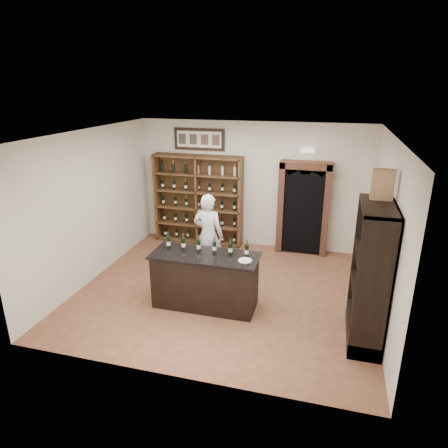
{
  "coord_description": "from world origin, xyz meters",
  "views": [
    {
      "loc": [
        1.79,
        -6.64,
        3.81
      ],
      "look_at": [
        -0.1,
        0.3,
        1.26
      ],
      "focal_mm": 32.0,
      "sensor_mm": 36.0,
      "label": 1
    }
  ],
  "objects_px": {
    "tasting_counter": "(205,281)",
    "wine_crate": "(383,185)",
    "wine_shelf": "(199,199)",
    "side_cabinet": "(370,296)",
    "shopkeeper": "(208,235)",
    "counter_bottle_0": "(168,242)"
  },
  "relations": [
    {
      "from": "tasting_counter",
      "to": "wine_crate",
      "type": "bearing_deg",
      "value": -0.37
    },
    {
      "from": "wine_shelf",
      "to": "wine_crate",
      "type": "xyz_separation_m",
      "value": [
        3.83,
        -2.95,
        1.33
      ]
    },
    {
      "from": "tasting_counter",
      "to": "wine_crate",
      "type": "relative_size",
      "value": 4.15
    },
    {
      "from": "wine_shelf",
      "to": "side_cabinet",
      "type": "xyz_separation_m",
      "value": [
        3.82,
        -3.23,
        -0.35
      ]
    },
    {
      "from": "wine_shelf",
      "to": "shopkeeper",
      "type": "relative_size",
      "value": 1.27
    },
    {
      "from": "wine_shelf",
      "to": "shopkeeper",
      "type": "distance_m",
      "value": 1.87
    },
    {
      "from": "wine_crate",
      "to": "shopkeeper",
      "type": "bearing_deg",
      "value": 160.25
    },
    {
      "from": "wine_shelf",
      "to": "wine_crate",
      "type": "relative_size",
      "value": 4.86
    },
    {
      "from": "wine_shelf",
      "to": "wine_crate",
      "type": "height_order",
      "value": "wine_crate"
    },
    {
      "from": "counter_bottle_0",
      "to": "wine_crate",
      "type": "distance_m",
      "value": 3.69
    },
    {
      "from": "wine_shelf",
      "to": "shopkeeper",
      "type": "bearing_deg",
      "value": -65.42
    },
    {
      "from": "tasting_counter",
      "to": "shopkeeper",
      "type": "bearing_deg",
      "value": 104.75
    },
    {
      "from": "counter_bottle_0",
      "to": "side_cabinet",
      "type": "relative_size",
      "value": 0.14
    },
    {
      "from": "counter_bottle_0",
      "to": "wine_crate",
      "type": "relative_size",
      "value": 0.66
    },
    {
      "from": "counter_bottle_0",
      "to": "side_cabinet",
      "type": "distance_m",
      "value": 3.49
    },
    {
      "from": "side_cabinet",
      "to": "wine_crate",
      "type": "xyz_separation_m",
      "value": [
        0.0,
        0.28,
        1.67
      ]
    },
    {
      "from": "wine_shelf",
      "to": "side_cabinet",
      "type": "height_order",
      "value": "same"
    },
    {
      "from": "wine_shelf",
      "to": "tasting_counter",
      "type": "xyz_separation_m",
      "value": [
        1.1,
        -2.93,
        -0.61
      ]
    },
    {
      "from": "side_cabinet",
      "to": "shopkeeper",
      "type": "distance_m",
      "value": 3.42
    },
    {
      "from": "counter_bottle_0",
      "to": "shopkeeper",
      "type": "height_order",
      "value": "shopkeeper"
    },
    {
      "from": "side_cabinet",
      "to": "shopkeeper",
      "type": "height_order",
      "value": "side_cabinet"
    },
    {
      "from": "shopkeeper",
      "to": "counter_bottle_0",
      "type": "bearing_deg",
      "value": 76.0
    }
  ]
}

